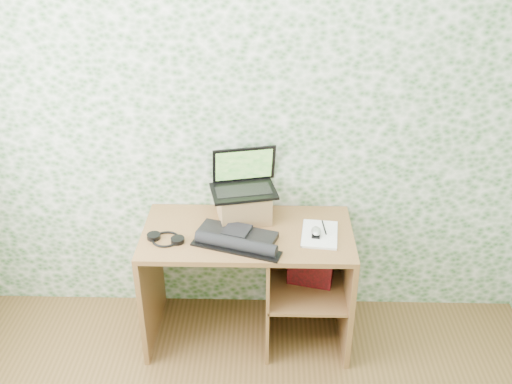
{
  "coord_description": "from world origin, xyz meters",
  "views": [
    {
      "loc": [
        0.11,
        -1.28,
        2.51
      ],
      "look_at": [
        0.05,
        1.39,
        1.04
      ],
      "focal_mm": 40.0,
      "sensor_mm": 36.0,
      "label": 1
    }
  ],
  "objects_px": {
    "riser": "(244,206)",
    "keyboard": "(237,239)",
    "notepad": "(320,234)",
    "desk": "(261,267)",
    "laptop": "(244,180)"
  },
  "relations": [
    {
      "from": "riser",
      "to": "keyboard",
      "type": "distance_m",
      "value": 0.26
    },
    {
      "from": "riser",
      "to": "notepad",
      "type": "xyz_separation_m",
      "value": [
        0.44,
        -0.17,
        -0.08
      ]
    },
    {
      "from": "desk",
      "to": "riser",
      "type": "height_order",
      "value": "riser"
    },
    {
      "from": "laptop",
      "to": "notepad",
      "type": "height_order",
      "value": "laptop"
    },
    {
      "from": "notepad",
      "to": "keyboard",
      "type": "bearing_deg",
      "value": -163.29
    },
    {
      "from": "desk",
      "to": "keyboard",
      "type": "distance_m",
      "value": 0.35
    },
    {
      "from": "desk",
      "to": "riser",
      "type": "relative_size",
      "value": 4.13
    },
    {
      "from": "riser",
      "to": "keyboard",
      "type": "bearing_deg",
      "value": -96.49
    },
    {
      "from": "desk",
      "to": "notepad",
      "type": "bearing_deg",
      "value": -9.5
    },
    {
      "from": "laptop",
      "to": "keyboard",
      "type": "height_order",
      "value": "laptop"
    },
    {
      "from": "keyboard",
      "to": "riser",
      "type": "bearing_deg",
      "value": 101.6
    },
    {
      "from": "desk",
      "to": "laptop",
      "type": "relative_size",
      "value": 2.9
    },
    {
      "from": "riser",
      "to": "desk",
      "type": "bearing_deg",
      "value": -47.78
    },
    {
      "from": "desk",
      "to": "laptop",
      "type": "distance_m",
      "value": 0.53
    },
    {
      "from": "riser",
      "to": "laptop",
      "type": "bearing_deg",
      "value": 90.0
    }
  ]
}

